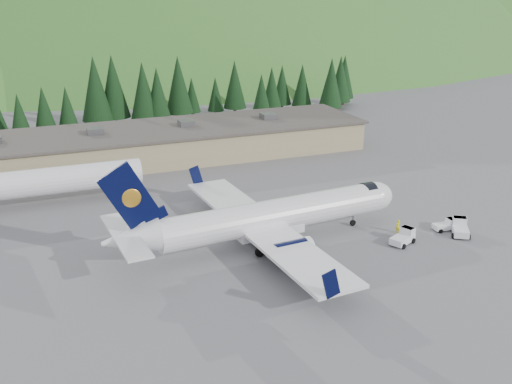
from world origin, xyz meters
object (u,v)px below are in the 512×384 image
at_px(airliner, 268,218).
at_px(terminal_building, 158,143).
at_px(second_airliner, 33,182).
at_px(baggage_tug_c, 460,228).
at_px(baggage_tug_a, 404,237).
at_px(baggage_tug_b, 446,225).
at_px(ramp_worker, 398,226).

height_order(airliner, terminal_building, airliner).
bearing_deg(second_airliner, airliner, -42.74).
xyz_separation_m(airliner, baggage_tug_c, (21.98, -5.82, -2.32)).
height_order(airliner, baggage_tug_c, airliner).
relative_size(baggage_tug_a, baggage_tug_c, 0.95).
xyz_separation_m(second_airliner, baggage_tug_b, (45.16, -26.34, -2.70)).
xyz_separation_m(airliner, second_airliner, (-23.90, 22.08, 0.20)).
bearing_deg(terminal_building, baggage_tug_c, -59.40).
distance_m(baggage_tug_a, ramp_worker, 2.89).
relative_size(terminal_building, ramp_worker, 43.68).
height_order(airliner, baggage_tug_a, airliner).
bearing_deg(ramp_worker, baggage_tug_a, 64.28).
xyz_separation_m(second_airliner, terminal_building, (19.91, 16.00, -0.70)).
xyz_separation_m(baggage_tug_b, ramp_worker, (-5.84, 1.41, 0.19)).
xyz_separation_m(second_airliner, baggage_tug_c, (45.87, -27.90, -2.52)).
bearing_deg(terminal_building, baggage_tug_b, -59.20).
bearing_deg(airliner, baggage_tug_b, -15.81).
bearing_deg(baggage_tug_c, terminal_building, 63.64).
bearing_deg(baggage_tug_a, airliner, 134.18).
height_order(airliner, baggage_tug_b, airliner).
bearing_deg(ramp_worker, airliner, -14.39).
height_order(baggage_tug_b, ramp_worker, ramp_worker).
bearing_deg(second_airliner, ramp_worker, -32.38).
relative_size(airliner, second_airliner, 1.28).
height_order(baggage_tug_c, terminal_building, terminal_building).
relative_size(airliner, ramp_worker, 21.72).
height_order(second_airliner, baggage_tug_a, second_airliner).
xyz_separation_m(baggage_tug_c, terminal_building, (-25.96, 43.90, 1.82)).
relative_size(baggage_tug_b, baggage_tug_c, 0.73).
bearing_deg(baggage_tug_a, baggage_tug_b, -14.28).
relative_size(baggage_tug_c, terminal_building, 0.05).
relative_size(airliner, baggage_tug_c, 9.49).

